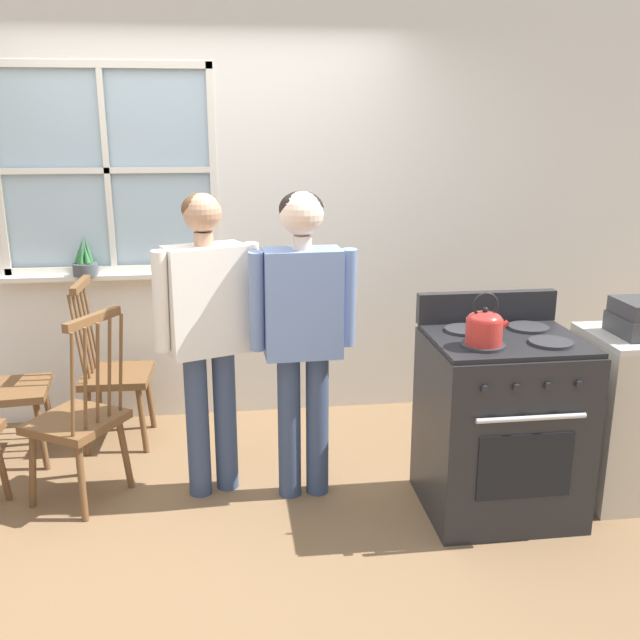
# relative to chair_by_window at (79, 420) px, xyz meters

# --- Properties ---
(ground_plane) EXTENTS (16.00, 16.00, 0.00)m
(ground_plane) POSITION_rel_chair_by_window_xyz_m (0.66, -0.30, -0.45)
(ground_plane) COLOR brown
(wall_back) EXTENTS (6.40, 0.16, 2.70)m
(wall_back) POSITION_rel_chair_by_window_xyz_m (0.70, 1.09, 0.88)
(wall_back) COLOR silver
(wall_back) RESTS_ON ground_plane
(chair_by_window) EXTENTS (0.56, 0.57, 1.03)m
(chair_by_window) POSITION_rel_chair_by_window_xyz_m (0.00, 0.00, 0.00)
(chair_by_window) COLOR brown
(chair_by_window) RESTS_ON ground_plane
(chair_near_wall) EXTENTS (0.45, 0.46, 1.03)m
(chair_near_wall) POSITION_rel_chair_by_window_xyz_m (-0.50, 0.52, 0.00)
(chair_near_wall) COLOR brown
(chair_near_wall) RESTS_ON ground_plane
(chair_near_stove) EXTENTS (0.42, 0.43, 1.03)m
(chair_near_stove) POSITION_rel_chair_by_window_xyz_m (0.07, 0.70, 0.00)
(chair_near_stove) COLOR brown
(chair_near_stove) RESTS_ON ground_plane
(person_elderly_left) EXTENTS (0.56, 0.33, 1.60)m
(person_elderly_left) POSITION_rel_chair_by_window_xyz_m (0.68, -0.00, 0.52)
(person_elderly_left) COLOR #384766
(person_elderly_left) RESTS_ON ground_plane
(person_teen_center) EXTENTS (0.54, 0.24, 1.62)m
(person_teen_center) POSITION_rel_chair_by_window_xyz_m (1.16, -0.10, 0.54)
(person_teen_center) COLOR #384766
(person_teen_center) RESTS_ON ground_plane
(stove) EXTENTS (0.74, 0.68, 1.08)m
(stove) POSITION_rel_chair_by_window_xyz_m (2.13, -0.38, 0.03)
(stove) COLOR #232326
(stove) RESTS_ON ground_plane
(kettle) EXTENTS (0.21, 0.17, 0.25)m
(kettle) POSITION_rel_chair_by_window_xyz_m (1.96, -0.51, 0.58)
(kettle) COLOR red
(kettle) RESTS_ON stove
(potted_plant) EXTENTS (0.15, 0.15, 0.25)m
(potted_plant) POSITION_rel_chair_by_window_xyz_m (-0.10, 1.01, 0.63)
(potted_plant) COLOR #42474C
(potted_plant) RESTS_ON wall_back
(side_counter) EXTENTS (0.55, 0.50, 0.90)m
(side_counter) POSITION_rel_chair_by_window_xyz_m (2.88, -0.33, 0.00)
(side_counter) COLOR beige
(side_counter) RESTS_ON ground_plane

